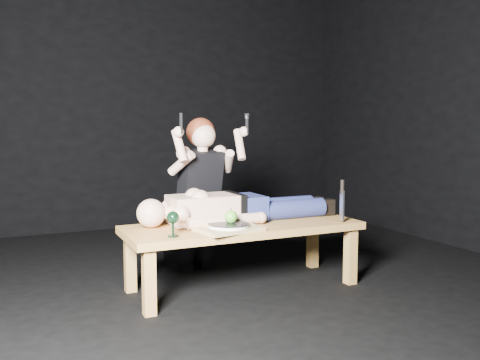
% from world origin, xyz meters
% --- Properties ---
extents(ground, '(5.00, 5.00, 0.00)m').
position_xyz_m(ground, '(0.00, 0.00, 0.00)').
color(ground, black).
rests_on(ground, ground).
extents(back_wall, '(5.00, 0.00, 5.00)m').
position_xyz_m(back_wall, '(0.00, 2.50, 1.50)').
color(back_wall, black).
rests_on(back_wall, ground).
extents(table, '(1.63, 0.61, 0.45)m').
position_xyz_m(table, '(0.16, 0.00, 0.23)').
color(table, '#B67F3F').
rests_on(table, ground).
extents(lying_man, '(1.50, 0.46, 0.24)m').
position_xyz_m(lying_man, '(0.21, 0.13, 0.57)').
color(lying_man, '#D8A98C').
rests_on(lying_man, table).
extents(kneeling_woman, '(0.73, 0.80, 1.22)m').
position_xyz_m(kneeling_woman, '(0.02, 0.55, 0.61)').
color(kneeling_woman, black).
rests_on(kneeling_woman, ground).
extents(serving_tray, '(0.44, 0.35, 0.02)m').
position_xyz_m(serving_tray, '(-0.02, -0.17, 0.46)').
color(serving_tray, tan).
rests_on(serving_tray, table).
extents(plate, '(0.30, 0.30, 0.02)m').
position_xyz_m(plate, '(-0.02, -0.17, 0.48)').
color(plate, white).
rests_on(plate, serving_tray).
extents(apple, '(0.09, 0.09, 0.09)m').
position_xyz_m(apple, '(-0.00, -0.16, 0.54)').
color(apple, green).
rests_on(apple, plate).
extents(goblet, '(0.08, 0.08, 0.16)m').
position_xyz_m(goblet, '(-0.40, -0.19, 0.53)').
color(goblet, black).
rests_on(goblet, table).
extents(fork_flat, '(0.02, 0.17, 0.01)m').
position_xyz_m(fork_flat, '(-0.19, -0.18, 0.45)').
color(fork_flat, '#B2B2B7').
rests_on(fork_flat, table).
extents(knife_flat, '(0.02, 0.17, 0.01)m').
position_xyz_m(knife_flat, '(0.20, -0.17, 0.45)').
color(knife_flat, '#B2B2B7').
rests_on(knife_flat, table).
extents(spoon_flat, '(0.14, 0.13, 0.01)m').
position_xyz_m(spoon_flat, '(0.15, -0.09, 0.45)').
color(spoon_flat, '#B2B2B7').
rests_on(spoon_flat, table).
extents(carving_knife, '(0.04, 0.04, 0.30)m').
position_xyz_m(carving_knife, '(0.82, -0.23, 0.60)').
color(carving_knife, '#B2B2B7').
rests_on(carving_knife, table).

